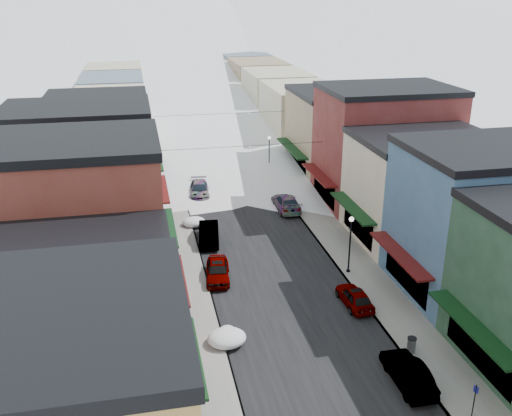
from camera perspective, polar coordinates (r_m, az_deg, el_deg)
name	(u,v)px	position (r m, az deg, el deg)	size (l,w,h in m)	color
road	(212,153)	(74.55, -4.39, 5.47)	(10.00, 160.00, 0.01)	black
sidewalk_left	(161,156)	(74.01, -9.48, 5.18)	(3.20, 160.00, 0.15)	gray
sidewalk_right	(262,150)	(75.62, 0.59, 5.81)	(3.20, 160.00, 0.15)	gray
curb_left	(173,155)	(74.08, -8.28, 5.26)	(0.10, 160.00, 0.15)	slate
curb_right	(250,151)	(75.31, -0.56, 5.75)	(0.10, 160.00, 0.15)	slate
bldg_l_cream	(66,343)	(28.54, -18.47, -12.70)	(11.30, 8.20, 9.50)	beige
bldg_l_brick_near	(68,244)	(34.90, -18.33, -3.41)	(12.30, 8.20, 12.50)	maroon
bldg_l_grayblue	(89,217)	(43.31, -16.38, -0.87)	(11.30, 9.20, 9.00)	slate
bldg_l_brick_far	(82,169)	(51.57, -17.00, 3.76)	(13.30, 9.20, 11.00)	maroon
bldg_l_tan	(100,145)	(61.22, -15.36, 6.13)	(11.30, 11.20, 10.00)	tan
bldg_r_blue	(478,220)	(41.92, 21.34, -1.14)	(11.30, 9.20, 10.50)	#3A5E84
bldg_r_cream	(422,188)	(49.63, 16.26, 1.96)	(12.30, 9.20, 9.00)	beige
bldg_r_brick_far	(384,146)	(57.19, 12.73, 6.11)	(13.30, 9.20, 11.50)	maroon
bldg_r_tan	(339,132)	(66.02, 8.34, 7.50)	(11.30, 11.20, 9.50)	#998564
distant_blocks	(193,93)	(96.00, -6.35, 11.40)	(34.00, 55.00, 8.00)	gray
mountain_ridge	(106,1)	(288.60, -14.77, 19.42)	(670.00, 340.00, 34.00)	silver
overhead_cables	(227,128)	(61.01, -2.95, 7.96)	(16.40, 15.04, 0.04)	black
car_silver_sedan	(218,270)	(42.21, -3.86, -6.25)	(1.71, 4.26, 1.45)	#A9ABB1
car_dark_hatch	(209,234)	(48.21, -4.74, -2.58)	(1.63, 4.67, 1.54)	black
car_silver_wagon	(199,190)	(58.92, -5.69, 1.84)	(2.00, 4.91, 1.43)	gray
car_green_sedan	(408,373)	(33.07, 14.97, -15.63)	(1.53, 4.37, 1.44)	black
car_gray_suv	(355,297)	(39.48, 9.85, -8.73)	(1.56, 3.88, 1.32)	#999AA1
car_black_sedan	(286,202)	(55.11, 3.05, 0.57)	(2.11, 5.19, 1.51)	black
car_lane_silver	(201,163)	(68.18, -5.53, 4.50)	(1.58, 3.92, 1.33)	#A9ABB2
car_lane_white	(208,123)	(88.42, -4.84, 8.47)	(2.55, 5.54, 1.54)	silver
parking_sign	(474,399)	(31.35, 21.01, -17.39)	(0.12, 0.26, 2.00)	black
trash_can	(412,344)	(35.51, 15.29, -13.03)	(0.54, 0.54, 0.92)	#56585B
streetlamp_near	(350,237)	(42.58, 9.41, -2.93)	(0.37, 0.37, 4.44)	black
streetlamp_far	(269,150)	(65.02, 1.33, 5.81)	(0.36, 0.36, 4.35)	black
snow_pile_mid	(227,337)	(35.22, -2.93, -12.79)	(2.35, 2.65, 1.00)	white
snow_pile_far	(194,222)	(51.66, -6.22, -1.38)	(2.08, 2.48, 0.88)	white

